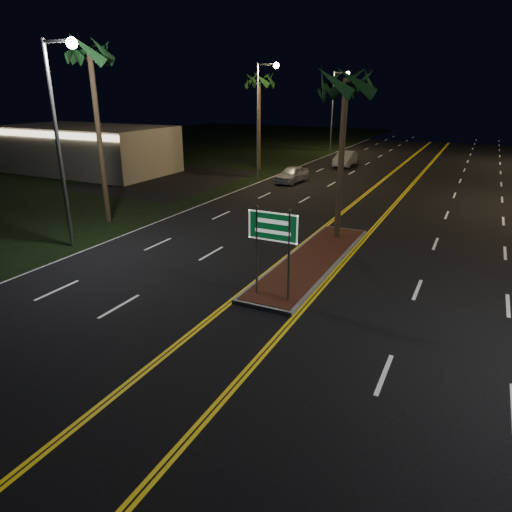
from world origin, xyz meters
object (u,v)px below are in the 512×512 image
Objects in this scene: palm_left_near at (90,54)px; palm_median at (346,83)px; highway_sign at (273,235)px; streetlight_left_mid at (262,108)px; car_far at (345,157)px; car_near at (292,173)px; streetlight_left_near at (61,123)px; median_island at (312,260)px; commercial_building at (87,149)px; palm_left_far at (259,81)px; streetlight_left_far at (336,102)px.

palm_median is at bearing 11.31° from palm_left_near.
highway_sign is 23.93m from streetlight_left_mid.
palm_left_near is at bearing -106.25° from car_far.
highway_sign is at bearing -63.99° from car_near.
car_far is (4.47, 9.50, -4.82)m from streetlight_left_mid.
car_far is at bearing 75.99° from palm_left_near.
streetlight_left_near is at bearing -100.87° from car_far.
commercial_building is (-26.00, 12.99, 1.92)m from median_island.
palm_median is (10.61, 6.50, 1.62)m from streetlight_left_near.
highway_sign is at bearing -63.08° from palm_left_far.
highway_sign is 0.72× the size of car_near.
car_far is (-6.14, 26.50, 0.75)m from median_island.
commercial_building reaches higher than car_far.
palm_left_far is 1.76× the size of car_far.
median_island is at bearing -4.57° from palm_left_near.
palm_median reaches higher than car_near.
streetlight_left_mid is 5.80m from car_near.
car_far is at bearing 39.56° from palm_left_far.
streetlight_left_far is at bearing 110.84° from car_far.
commercial_building reaches higher than highway_sign.
car_far is at bearing 87.51° from car_near.
median_island is 38.89m from streetlight_left_far.
palm_left_near reaches higher than palm_left_far.
streetlight_left_mid is at bearing -90.00° from streetlight_left_far.
streetlight_left_mid is at bearing 121.98° from median_island.
highway_sign reaches higher than car_near.
car_far is at bearing 104.94° from palm_median.
median_island is 2.29× the size of car_near.
median_island is 1.14× the size of streetlight_left_near.
streetlight_left_far is 16.28m from palm_left_far.
highway_sign is at bearing -90.00° from palm_median.
streetlight_left_far is 1.80× the size of car_far.
commercial_building is at bearing -165.39° from streetlight_left_mid.
palm_left_far is (-2.19, 4.00, 2.09)m from streetlight_left_mid.
streetlight_left_far is 35.18m from palm_median.
streetlight_left_mid is at bearing 90.00° from streetlight_left_near.
palm_left_far is (-12.80, 21.00, 7.66)m from median_island.
car_near is at bearing -12.38° from streetlight_left_mid.
palm_median is 0.94× the size of palm_left_far.
palm_left_near is (-12.50, 5.20, 6.28)m from highway_sign.
highway_sign reaches higher than median_island.
streetlight_left_far is at bearing 107.58° from palm_median.
commercial_building is at bearing 133.90° from streetlight_left_near.
palm_left_far is at bearing 90.86° from palm_left_near.
streetlight_left_far is (-10.61, 37.00, 5.57)m from median_island.
streetlight_left_near is 40.00m from streetlight_left_far.
commercial_building is 22.49m from streetlight_left_near.
car_far is (6.36, 25.50, -7.85)m from palm_left_near.
streetlight_left_far is at bearing 82.22° from palm_left_far.
palm_median is 1.66× the size of car_far.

